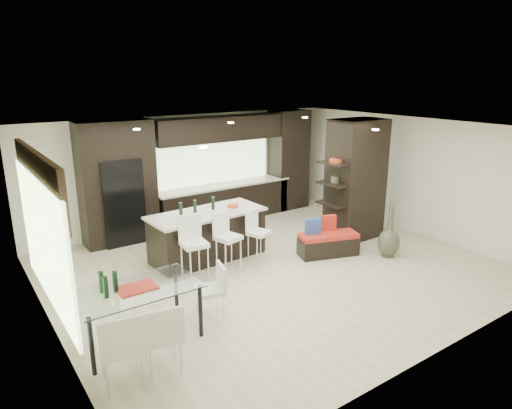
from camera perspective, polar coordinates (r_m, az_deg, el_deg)
ground at (r=8.98m, az=2.22°, el=-7.95°), size 8.00×8.00×0.00m
back_wall at (r=11.42m, az=-8.39°, el=4.28°), size 8.00×0.02×2.70m
left_wall at (r=6.98m, az=-24.95°, el=-4.78°), size 0.02×7.00×2.70m
right_wall at (r=11.33m, az=18.68°, el=3.51°), size 0.02×7.00×2.70m
ceiling at (r=8.25m, az=2.42°, el=9.43°), size 8.00×7.00×0.02m
window_left at (r=7.17m, az=-24.94°, el=-4.24°), size 0.04×3.20×1.90m
window_back at (r=11.62m, az=-5.70°, el=5.59°), size 3.40×0.04×1.20m
stone_accent at (r=6.94m, az=-25.57°, el=2.80°), size 0.08×3.00×0.80m
ceiling_spots at (r=8.45m, az=1.38°, el=9.47°), size 4.00×3.00×0.02m
back_cabinetry at (r=11.36m, az=-5.39°, el=4.33°), size 6.80×0.68×2.70m
refrigerator at (r=10.47m, az=-16.66°, el=0.43°), size 0.90×0.68×1.90m
partition_column at (r=10.51m, az=12.35°, el=3.06°), size 1.20×0.80×2.70m
kitchen_island at (r=9.34m, az=-6.09°, el=-3.82°), size 2.39×1.11×0.98m
stool_left at (r=8.34m, az=-7.67°, el=-6.34°), size 0.48×0.48×0.98m
stool_mid at (r=8.69m, az=-3.47°, el=-5.47°), size 0.51×0.51×0.93m
stool_right at (r=9.08m, az=0.36°, el=-4.71°), size 0.48×0.48×0.86m
bench at (r=9.62m, az=9.01°, el=-4.93°), size 1.31×0.84×0.47m
floor_vase at (r=9.69m, az=16.40°, el=-2.93°), size 0.45×0.45×1.21m
dining_table at (r=6.76m, az=-14.45°, el=-13.21°), size 1.69×0.96×0.81m
chair_near at (r=6.10m, az=-11.69°, el=-16.09°), size 0.57×0.57×0.89m
chair_far at (r=5.93m, az=-16.52°, el=-17.18°), size 0.59×0.59×0.94m
chair_end at (r=7.17m, az=-5.80°, el=-11.07°), size 0.52×0.52×0.79m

